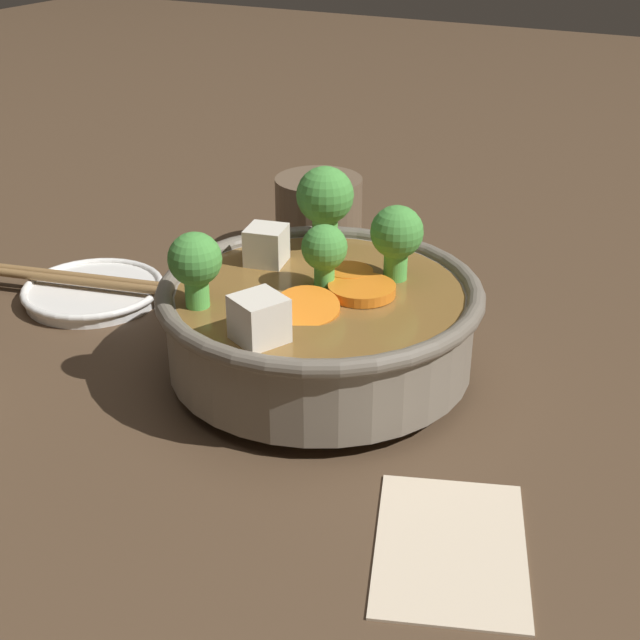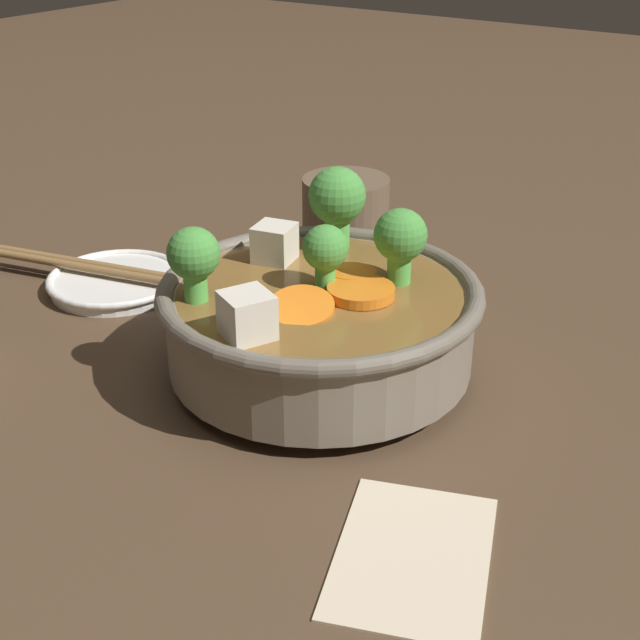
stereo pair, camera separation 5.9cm
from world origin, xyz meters
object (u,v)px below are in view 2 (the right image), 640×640
Objects in this scene: stirfry_bowl at (320,314)px; dark_mug at (346,217)px; side_saucer at (116,281)px; chopsticks_pair at (115,270)px.

dark_mug is (0.19, 0.10, -0.01)m from stirfry_bowl.
chopsticks_pair is (-0.00, -0.00, 0.01)m from side_saucer.
side_saucer is at bearing 82.87° from chopsticks_pair.
stirfry_bowl is at bearing -152.14° from dark_mug.
side_saucer is 0.01m from chopsticks_pair.
side_saucer is 0.21m from dark_mug.
chopsticks_pair is at bearing -97.13° from side_saucer.
stirfry_bowl is 0.22m from chopsticks_pair.
side_saucer is 0.48× the size of chopsticks_pair.
dark_mug is 0.41× the size of chopsticks_pair.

